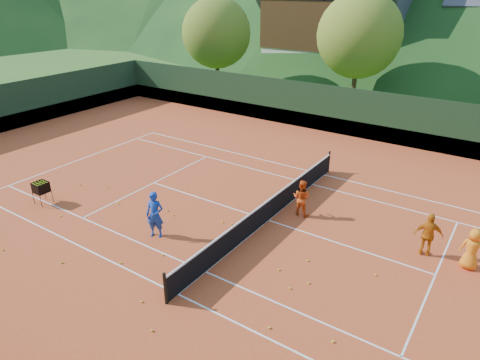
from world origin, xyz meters
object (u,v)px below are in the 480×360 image
Objects in this scene: student_a at (301,198)px; tennis_net at (269,209)px; coach at (155,215)px; ball_hopper at (41,188)px; student_c at (472,249)px; chalet_left at (337,18)px; student_b at (428,235)px.

student_a is 0.13× the size of tennis_net.
ball_hopper is at bearing 164.14° from coach.
student_a is at bearing -6.03° from student_c.
tennis_net is 32.04m from chalet_left.
ball_hopper is (-8.88, -4.21, 0.25)m from tennis_net.
coach is at bearing 49.14° from student_a.
student_a is 31.18m from chalet_left.
student_b is 15.60m from ball_hopper.
student_a is 0.95× the size of student_b.
student_b is at bearing 176.89° from student_a.
student_a is 0.11× the size of chalet_left.
coach is at bearing -78.03° from chalet_left.
student_c reaches higher than tennis_net.
student_b reaches higher than tennis_net.
ball_hopper is (-16.07, -5.23, 0.00)m from student_c.
coach is 1.18× the size of student_a.
chalet_left is (-1.12, 34.21, 4.88)m from ball_hopper.
coach is 1.22× the size of student_c.
chalet_left is at bearing -70.61° from student_a.
student_a is 6.34m from student_c.
student_c is 0.11× the size of chalet_left.
coach reaches higher than student_b.
student_c is at bearing 8.08° from tennis_net.
chalet_left reaches higher than student_b.
student_a reaches higher than student_c.
coach reaches higher than tennis_net.
chalet_left is (-17.20, 28.98, 4.88)m from student_c.
student_c is at bearing 163.71° from student_b.
chalet_left is (-10.86, 28.82, 4.86)m from student_a.
student_b is at bearing -4.54° from student_c.
tennis_net is 12.07× the size of ball_hopper.
tennis_net reaches higher than ball_hopper.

